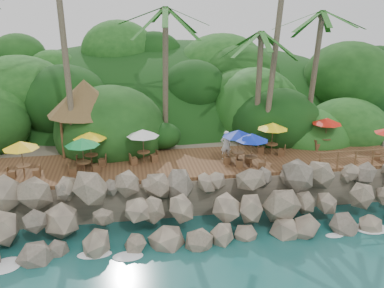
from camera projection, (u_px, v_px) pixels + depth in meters
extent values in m
plane|color=#19514F|center=(212.00, 248.00, 20.46)|extent=(140.00, 140.00, 0.00)
cube|color=gray|center=(173.00, 134.00, 35.16)|extent=(32.00, 25.20, 2.10)
ellipsoid|color=#143811|center=(164.00, 124.00, 42.53)|extent=(44.80, 28.00, 15.40)
cube|color=brown|center=(192.00, 163.00, 25.42)|extent=(26.00, 5.00, 0.20)
ellipsoid|color=white|center=(19.00, 261.00, 19.35)|extent=(1.20, 0.80, 0.06)
ellipsoid|color=white|center=(86.00, 255.00, 19.81)|extent=(1.20, 0.80, 0.06)
ellipsoid|color=white|center=(150.00, 250.00, 20.27)|extent=(1.20, 0.80, 0.06)
ellipsoid|color=white|center=(211.00, 244.00, 20.73)|extent=(1.20, 0.80, 0.06)
ellipsoid|color=white|center=(269.00, 239.00, 21.19)|extent=(1.20, 0.80, 0.06)
ellipsoid|color=white|center=(325.00, 234.00, 21.65)|extent=(1.20, 0.80, 0.06)
ellipsoid|color=white|center=(378.00, 229.00, 22.11)|extent=(1.20, 0.80, 0.06)
cylinder|color=brown|center=(65.00, 53.00, 24.56)|extent=(0.89, 2.27, 12.50)
cylinder|color=brown|center=(165.00, 80.00, 27.08)|extent=(0.51, 1.08, 8.82)
ellipsoid|color=#23601E|center=(164.00, 8.00, 25.72)|extent=(6.00, 6.00, 2.40)
cylinder|color=brown|center=(258.00, 90.00, 27.56)|extent=(0.45, 0.69, 7.36)
ellipsoid|color=#23601E|center=(261.00, 32.00, 26.43)|extent=(6.00, 6.00, 2.40)
cylinder|color=brown|center=(275.00, 56.00, 26.57)|extent=(1.57, 1.34, 11.84)
cylinder|color=brown|center=(314.00, 79.00, 28.02)|extent=(0.39, 1.34, 8.60)
ellipsoid|color=#23601E|center=(320.00, 11.00, 26.70)|extent=(6.00, 6.00, 2.40)
cylinder|color=brown|center=(62.00, 140.00, 25.57)|extent=(0.16, 0.16, 2.40)
cylinder|color=brown|center=(109.00, 137.00, 26.00)|extent=(0.16, 0.16, 2.40)
cylinder|color=brown|center=(68.00, 127.00, 28.19)|extent=(0.16, 0.16, 2.40)
cylinder|color=brown|center=(110.00, 125.00, 28.63)|extent=(0.16, 0.16, 2.40)
cone|color=brown|center=(85.00, 97.00, 26.39)|extent=(4.80, 4.80, 2.20)
cylinder|color=brown|center=(271.00, 149.00, 26.49)|extent=(0.07, 0.07, 0.67)
cylinder|color=brown|center=(272.00, 144.00, 26.38)|extent=(0.77, 0.77, 0.05)
cylinder|color=brown|center=(272.00, 139.00, 26.28)|extent=(0.05, 0.05, 2.01)
cone|color=yellow|center=(273.00, 126.00, 26.02)|extent=(1.91, 1.91, 0.41)
cube|color=brown|center=(261.00, 150.00, 26.69)|extent=(0.51, 0.51, 0.42)
cube|color=brown|center=(282.00, 152.00, 26.36)|extent=(0.51, 0.51, 0.42)
cylinder|color=brown|center=(144.00, 157.00, 25.04)|extent=(0.07, 0.07, 0.67)
cylinder|color=brown|center=(144.00, 152.00, 24.94)|extent=(0.77, 0.77, 0.05)
cylinder|color=brown|center=(143.00, 147.00, 24.84)|extent=(0.05, 0.05, 2.01)
cone|color=silver|center=(143.00, 133.00, 24.57)|extent=(1.91, 1.91, 0.41)
cube|color=brown|center=(133.00, 161.00, 24.84)|extent=(0.47, 0.47, 0.42)
cube|color=brown|center=(154.00, 158.00, 25.33)|extent=(0.47, 0.47, 0.42)
cylinder|color=brown|center=(24.00, 172.00, 22.87)|extent=(0.07, 0.07, 0.67)
cylinder|color=brown|center=(23.00, 166.00, 22.77)|extent=(0.77, 0.77, 0.05)
cylinder|color=brown|center=(23.00, 160.00, 22.67)|extent=(0.05, 0.05, 2.01)
cone|color=yellow|center=(21.00, 145.00, 22.40)|extent=(1.91, 1.91, 0.41)
cube|color=brown|center=(12.00, 175.00, 22.79)|extent=(0.40, 0.40, 0.42)
cube|color=brown|center=(37.00, 173.00, 23.04)|extent=(0.40, 0.40, 0.42)
cylinder|color=brown|center=(238.00, 158.00, 24.97)|extent=(0.07, 0.07, 0.67)
cylinder|color=brown|center=(238.00, 152.00, 24.86)|extent=(0.77, 0.77, 0.05)
cylinder|color=brown|center=(238.00, 147.00, 24.77)|extent=(0.05, 0.05, 2.01)
cone|color=#0B219B|center=(239.00, 133.00, 24.50)|extent=(1.91, 1.91, 0.41)
cube|color=brown|center=(227.00, 160.00, 24.96)|extent=(0.41, 0.41, 0.42)
cube|color=brown|center=(248.00, 160.00, 25.06)|extent=(0.41, 0.41, 0.42)
cube|color=brown|center=(376.00, 156.00, 25.74)|extent=(0.49, 0.49, 0.42)
cylinder|color=brown|center=(251.00, 162.00, 24.27)|extent=(0.07, 0.07, 0.67)
cylinder|color=brown|center=(251.00, 157.00, 24.16)|extent=(0.77, 0.77, 0.05)
cylinder|color=brown|center=(251.00, 151.00, 24.06)|extent=(0.05, 0.05, 2.01)
cone|color=#0D27B4|center=(252.00, 137.00, 23.80)|extent=(1.91, 1.91, 0.41)
cube|color=brown|center=(240.00, 164.00, 24.43)|extent=(0.49, 0.49, 0.42)
cube|color=brown|center=(262.00, 165.00, 24.19)|extent=(0.49, 0.49, 0.42)
cylinder|color=brown|center=(325.00, 144.00, 27.63)|extent=(0.07, 0.07, 0.67)
cylinder|color=brown|center=(325.00, 138.00, 27.52)|extent=(0.77, 0.77, 0.05)
cylinder|color=brown|center=(326.00, 134.00, 27.43)|extent=(0.05, 0.05, 2.01)
cone|color=red|center=(327.00, 121.00, 27.16)|extent=(1.91, 1.91, 0.41)
cube|color=brown|center=(317.00, 147.00, 27.43)|extent=(0.46, 0.46, 0.42)
cube|color=brown|center=(332.00, 144.00, 27.91)|extent=(0.46, 0.46, 0.42)
cylinder|color=brown|center=(92.00, 160.00, 24.55)|extent=(0.07, 0.07, 0.67)
cylinder|color=brown|center=(91.00, 155.00, 24.45)|extent=(0.77, 0.77, 0.05)
cylinder|color=brown|center=(91.00, 150.00, 24.35)|extent=(0.05, 0.05, 2.01)
cone|color=yellow|center=(90.00, 135.00, 24.08)|extent=(1.91, 1.91, 0.41)
cube|color=brown|center=(81.00, 163.00, 24.53)|extent=(0.41, 0.41, 0.42)
cube|color=brown|center=(103.00, 162.00, 24.65)|extent=(0.41, 0.41, 0.42)
cylinder|color=brown|center=(84.00, 168.00, 23.41)|extent=(0.07, 0.07, 0.67)
cylinder|color=brown|center=(84.00, 162.00, 23.30)|extent=(0.77, 0.77, 0.05)
cylinder|color=brown|center=(83.00, 157.00, 23.20)|extent=(0.05, 0.05, 2.01)
cone|color=#0E7E35|center=(82.00, 142.00, 22.94)|extent=(1.91, 1.91, 0.41)
cube|color=brown|center=(73.00, 172.00, 23.23)|extent=(0.45, 0.45, 0.42)
cube|color=brown|center=(96.00, 169.00, 23.67)|extent=(0.45, 0.45, 0.42)
cylinder|color=brown|center=(320.00, 160.00, 24.11)|extent=(0.10, 0.10, 1.00)
cylinder|color=brown|center=(338.00, 159.00, 24.28)|extent=(0.10, 0.10, 1.00)
cylinder|color=brown|center=(356.00, 158.00, 24.45)|extent=(0.10, 0.10, 1.00)
cylinder|color=brown|center=(373.00, 157.00, 24.62)|extent=(0.10, 0.10, 1.00)
cube|color=brown|center=(365.00, 150.00, 24.39)|extent=(6.10, 0.06, 0.06)
cube|color=brown|center=(365.00, 157.00, 24.52)|extent=(6.10, 0.06, 0.06)
imported|color=silver|center=(226.00, 145.00, 25.53)|extent=(0.68, 0.48, 1.79)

